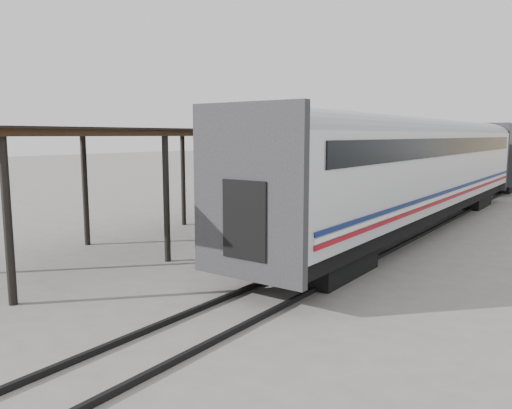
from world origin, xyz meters
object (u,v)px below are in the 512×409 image
at_px(porter, 248,204).
at_px(luggage_tug, 363,188).
at_px(baggage_cart, 254,237).
at_px(pedestrian, 349,184).

bearing_deg(porter, luggage_tug, 32.20).
relative_size(baggage_cart, luggage_tug, 1.68).
height_order(porter, pedestrian, porter).
bearing_deg(pedestrian, baggage_cart, 98.82).
bearing_deg(luggage_tug, pedestrian, -144.90).
xyz_separation_m(luggage_tug, porter, (3.70, -17.22, 1.20)).
bearing_deg(luggage_tug, baggage_cart, -77.29).
relative_size(luggage_tug, porter, 0.81).
bearing_deg(luggage_tug, porter, -76.92).
relative_size(baggage_cart, pedestrian, 1.59).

